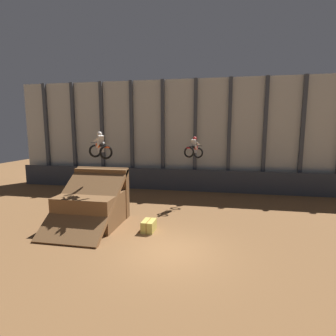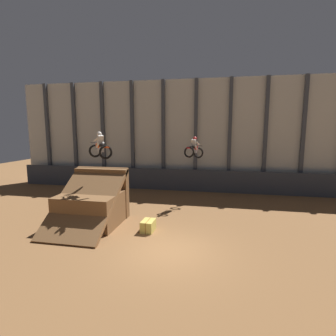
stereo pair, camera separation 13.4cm
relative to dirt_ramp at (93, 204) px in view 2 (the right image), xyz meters
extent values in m
plane|color=brown|center=(4.71, -2.63, -1.03)|extent=(60.00, 60.00, 0.00)
cube|color=beige|center=(4.71, 9.35, 3.56)|extent=(32.00, 0.12, 9.20)
cube|color=#3D424C|center=(-9.11, 9.15, 3.56)|extent=(0.28, 0.28, 9.20)
cube|color=#3D424C|center=(-6.34, 9.15, 3.56)|extent=(0.28, 0.28, 9.20)
cube|color=#3D424C|center=(-3.58, 9.15, 3.56)|extent=(0.28, 0.28, 9.20)
cube|color=#3D424C|center=(-0.82, 9.15, 3.56)|extent=(0.28, 0.28, 9.20)
cube|color=#3D424C|center=(1.95, 9.15, 3.56)|extent=(0.28, 0.28, 9.20)
cube|color=#3D424C|center=(4.71, 9.15, 3.56)|extent=(0.28, 0.28, 9.20)
cube|color=#3D424C|center=(7.47, 9.15, 3.56)|extent=(0.28, 0.28, 9.20)
cube|color=#3D424C|center=(10.24, 9.15, 3.56)|extent=(0.28, 0.28, 9.20)
cube|color=#3D424C|center=(13.00, 9.15, 3.56)|extent=(0.28, 0.28, 9.20)
cube|color=#383D47|center=(4.71, 8.39, -0.14)|extent=(31.36, 0.20, 1.79)
cube|color=brown|center=(0.00, -0.15, -0.18)|extent=(3.10, 3.05, 1.70)
cube|color=brown|center=(0.00, 1.13, 0.38)|extent=(3.16, 0.50, 2.83)
cube|color=brown|center=(0.00, -0.80, 0.38)|extent=(3.16, 4.47, 3.00)
torus|color=black|center=(-0.10, 0.65, 2.87)|extent=(0.57, 0.63, 0.73)
torus|color=black|center=(0.95, -0.27, 2.89)|extent=(0.57, 0.63, 0.73)
cube|color=#B7B7BC|center=(0.46, 0.16, 3.00)|extent=(0.51, 0.48, 0.29)
cube|color=#E54C19|center=(0.33, 0.27, 3.20)|extent=(0.47, 0.44, 0.25)
cube|color=black|center=(0.63, 0.01, 3.22)|extent=(0.53, 0.49, 0.13)
cube|color=#E54C19|center=(1.03, -0.33, 3.15)|extent=(0.36, 0.34, 0.07)
cylinder|color=#B7B7BC|center=(0.03, 0.54, 3.11)|extent=(0.24, 0.22, 0.53)
cylinder|color=black|center=(0.06, 0.51, 3.35)|extent=(0.46, 0.53, 0.04)
cube|color=silver|center=(0.48, 0.14, 3.50)|extent=(0.42, 0.42, 0.53)
sphere|color=silver|center=(0.40, 0.21, 3.82)|extent=(0.37, 0.37, 0.26)
cylinder|color=silver|center=(0.36, 0.09, 3.24)|extent=(0.38, 0.35, 0.34)
cylinder|color=silver|center=(0.52, 0.27, 3.24)|extent=(0.38, 0.35, 0.34)
cylinder|color=silver|center=(0.20, 0.18, 3.52)|extent=(0.44, 0.40, 0.26)
cylinder|color=silver|center=(0.41, 0.42, 3.52)|extent=(0.44, 0.40, 0.26)
torus|color=black|center=(5.28, 5.27, 2.44)|extent=(0.75, 0.44, 0.74)
torus|color=black|center=(4.78, 3.97, 2.60)|extent=(0.75, 0.44, 0.74)
cube|color=#B7B7BC|center=(5.02, 4.59, 2.64)|extent=(0.36, 0.58, 0.34)
cube|color=red|center=(5.09, 4.77, 2.82)|extent=(0.35, 0.51, 0.29)
cube|color=black|center=(4.95, 4.40, 2.89)|extent=(0.35, 0.59, 0.18)
cube|color=red|center=(4.76, 3.91, 2.87)|extent=(0.26, 0.39, 0.10)
cylinder|color=#B7B7BC|center=(5.22, 5.13, 2.70)|extent=(0.16, 0.31, 0.51)
cylinder|color=black|center=(5.22, 5.12, 2.94)|extent=(0.65, 0.20, 0.04)
cube|color=silver|center=(5.03, 4.61, 3.14)|extent=(0.36, 0.36, 0.53)
sphere|color=red|center=(5.08, 4.74, 3.45)|extent=(0.35, 0.36, 0.29)
cylinder|color=silver|center=(4.93, 4.68, 2.88)|extent=(0.24, 0.40, 0.36)
cylinder|color=silver|center=(5.15, 4.60, 2.88)|extent=(0.24, 0.40, 0.36)
cylinder|color=silver|center=(4.96, 4.89, 3.14)|extent=(0.25, 0.50, 0.30)
cylinder|color=silver|center=(5.26, 4.78, 3.14)|extent=(0.25, 0.50, 0.30)
cube|color=black|center=(-1.69, 2.31, -1.02)|extent=(0.36, 0.36, 0.03)
cone|color=orange|center=(-1.69, 2.31, -0.73)|extent=(0.28, 0.28, 0.55)
cube|color=#CCB751|center=(3.29, -0.66, -0.75)|extent=(0.63, 0.92, 0.56)
cube|color=#996623|center=(3.29, -0.66, -0.75)|extent=(0.07, 0.91, 0.57)
camera|label=1|loc=(6.62, -12.87, 4.09)|focal=28.00mm
camera|label=2|loc=(6.75, -12.85, 4.09)|focal=28.00mm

